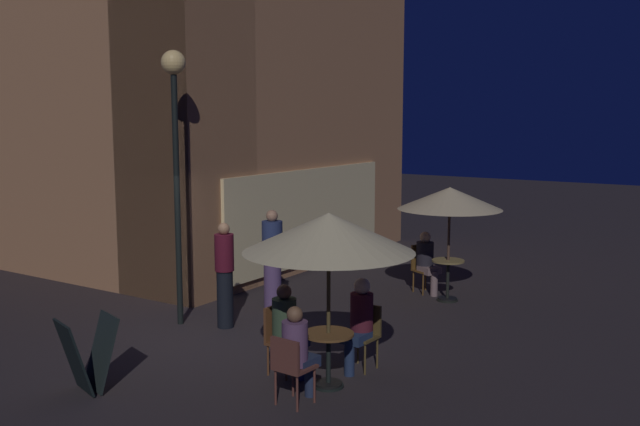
# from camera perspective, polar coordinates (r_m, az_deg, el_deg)

# --- Properties ---
(ground_plane) EXTENTS (60.00, 60.00, 0.00)m
(ground_plane) POSITION_cam_1_polar(r_m,az_deg,el_deg) (11.36, -9.23, -10.07)
(ground_plane) COLOR #2A2426
(cafe_building) EXTENTS (8.39, 9.10, 9.30)m
(cafe_building) POSITION_cam_1_polar(r_m,az_deg,el_deg) (16.51, -11.66, 11.76)
(cafe_building) COLOR #A56F4B
(cafe_building) RESTS_ON ground
(street_lamp_near_corner) EXTENTS (0.40, 0.40, 4.52)m
(street_lamp_near_corner) POSITION_cam_1_polar(r_m,az_deg,el_deg) (11.78, -11.61, 7.44)
(street_lamp_near_corner) COLOR black
(street_lamp_near_corner) RESTS_ON ground
(menu_sandwich_board) EXTENTS (0.79, 0.73, 0.94)m
(menu_sandwich_board) POSITION_cam_1_polar(r_m,az_deg,el_deg) (9.57, -18.20, -10.77)
(menu_sandwich_board) COLOR black
(menu_sandwich_board) RESTS_ON ground
(cafe_table_0) EXTENTS (0.61, 0.61, 0.79)m
(cafe_table_0) POSITION_cam_1_polar(r_m,az_deg,el_deg) (13.58, 10.27, -4.85)
(cafe_table_0) COLOR black
(cafe_table_0) RESTS_ON ground
(cafe_table_1) EXTENTS (0.66, 0.66, 0.72)m
(cafe_table_1) POSITION_cam_1_polar(r_m,az_deg,el_deg) (9.25, 0.69, -10.94)
(cafe_table_1) COLOR black
(cafe_table_1) RESTS_ON ground
(patio_umbrella_0) EXTENTS (1.94, 1.94, 2.16)m
(patio_umbrella_0) POSITION_cam_1_polar(r_m,az_deg,el_deg) (13.34, 10.42, 1.12)
(patio_umbrella_0) COLOR black
(patio_umbrella_0) RESTS_ON ground
(patio_umbrella_1) EXTENTS (2.19, 2.19, 2.28)m
(patio_umbrella_1) POSITION_cam_1_polar(r_m,az_deg,el_deg) (8.88, 0.70, -1.63)
(patio_umbrella_1) COLOR black
(patio_umbrella_1) RESTS_ON ground
(cafe_chair_0) EXTENTS (0.52, 0.52, 0.94)m
(cafe_chair_0) POSITION_cam_1_polar(r_m,az_deg,el_deg) (14.17, 8.21, -4.11)
(cafe_chair_0) COLOR brown
(cafe_chair_0) RESTS_ON ground
(cafe_chair_1) EXTENTS (0.42, 0.42, 0.88)m
(cafe_chair_1) POSITION_cam_1_polar(r_m,az_deg,el_deg) (9.94, 3.63, -9.40)
(cafe_chair_1) COLOR #4F3E1E
(cafe_chair_1) RESTS_ON ground
(cafe_chair_2) EXTENTS (0.42, 0.42, 0.93)m
(cafe_chair_2) POSITION_cam_1_polar(r_m,az_deg,el_deg) (9.72, -3.32, -9.71)
(cafe_chair_2) COLOR brown
(cafe_chair_2) RESTS_ON ground
(cafe_chair_3) EXTENTS (0.45, 0.45, 0.86)m
(cafe_chair_3) POSITION_cam_1_polar(r_m,az_deg,el_deg) (8.67, -2.40, -12.04)
(cafe_chair_3) COLOR brown
(cafe_chair_3) RESTS_ON ground
(patron_seated_0) EXTENTS (0.47, 0.53, 1.22)m
(patron_seated_0) POSITION_cam_1_polar(r_m,az_deg,el_deg) (14.03, 8.58, -3.66)
(patron_seated_0) COLOR #7B6162
(patron_seated_0) RESTS_ON ground
(patron_seated_1) EXTENTS (0.53, 0.33, 1.29)m
(patron_seated_1) POSITION_cam_1_polar(r_m,az_deg,el_deg) (9.77, 3.21, -8.53)
(patron_seated_1) COLOR #1E2C4C
(patron_seated_1) RESTS_ON ground
(patron_seated_2) EXTENTS (0.35, 0.53, 1.25)m
(patron_seated_2) POSITION_cam_1_polar(r_m,az_deg,el_deg) (9.59, -2.64, -8.99)
(patron_seated_2) COLOR navy
(patron_seated_2) RESTS_ON ground
(patron_seated_3) EXTENTS (0.53, 0.34, 1.22)m
(patron_seated_3) POSITION_cam_1_polar(r_m,az_deg,el_deg) (8.72, -1.79, -10.83)
(patron_seated_3) COLOR #1F2843
(patron_seated_3) RESTS_ON ground
(patron_standing_4) EXTENTS (0.37, 0.37, 1.83)m
(patron_standing_4) POSITION_cam_1_polar(r_m,az_deg,el_deg) (12.61, -3.86, -3.86)
(patron_standing_4) COLOR #553D69
(patron_standing_4) RESTS_ON ground
(patron_standing_5) EXTENTS (0.32, 0.32, 1.75)m
(patron_standing_5) POSITION_cam_1_polar(r_m,az_deg,el_deg) (11.75, -7.69, -4.95)
(patron_standing_5) COLOR black
(patron_standing_5) RESTS_ON ground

